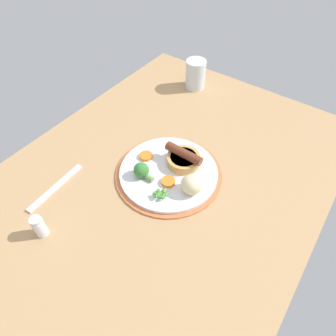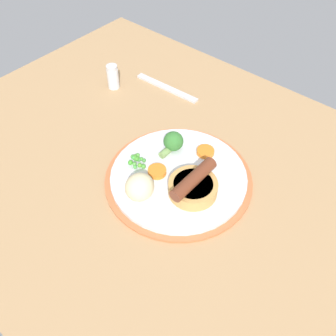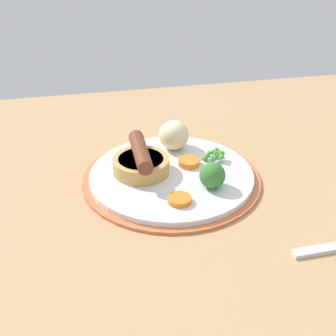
% 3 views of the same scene
% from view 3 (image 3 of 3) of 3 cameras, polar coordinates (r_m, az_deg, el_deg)
% --- Properties ---
extents(dining_table, '(1.10, 0.80, 0.03)m').
position_cam_3_polar(dining_table, '(0.92, 1.76, -2.29)').
color(dining_table, tan).
rests_on(dining_table, ground).
extents(dinner_plate, '(0.29, 0.29, 0.01)m').
position_cam_3_polar(dinner_plate, '(0.91, 0.35, -1.07)').
color(dinner_plate, '#CC6B3D').
rests_on(dinner_plate, dining_table).
extents(sausage_pudding, '(0.09, 0.11, 0.05)m').
position_cam_3_polar(sausage_pudding, '(0.90, -2.78, 0.62)').
color(sausage_pudding, tan).
rests_on(sausage_pudding, dinner_plate).
extents(pea_pile, '(0.04, 0.03, 0.02)m').
position_cam_3_polar(pea_pile, '(0.94, 4.84, 1.38)').
color(pea_pile, '#4B9334').
rests_on(pea_pile, dinner_plate).
extents(broccoli_floret_near, '(0.04, 0.06, 0.04)m').
position_cam_3_polar(broccoli_floret_near, '(0.87, 4.50, -0.75)').
color(broccoli_floret_near, '#387A33').
rests_on(broccoli_floret_near, dinner_plate).
extents(potato_chunk_0, '(0.05, 0.06, 0.05)m').
position_cam_3_polar(potato_chunk_0, '(0.97, 0.86, 3.38)').
color(potato_chunk_0, beige).
rests_on(potato_chunk_0, dinner_plate).
extents(carrot_slice_1, '(0.04, 0.04, 0.01)m').
position_cam_3_polar(carrot_slice_1, '(0.83, 1.17, -3.22)').
color(carrot_slice_1, orange).
rests_on(carrot_slice_1, dinner_plate).
extents(carrot_slice_4, '(0.05, 0.05, 0.01)m').
position_cam_3_polar(carrot_slice_4, '(0.93, 2.15, 0.61)').
color(carrot_slice_4, orange).
rests_on(carrot_slice_4, dinner_plate).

